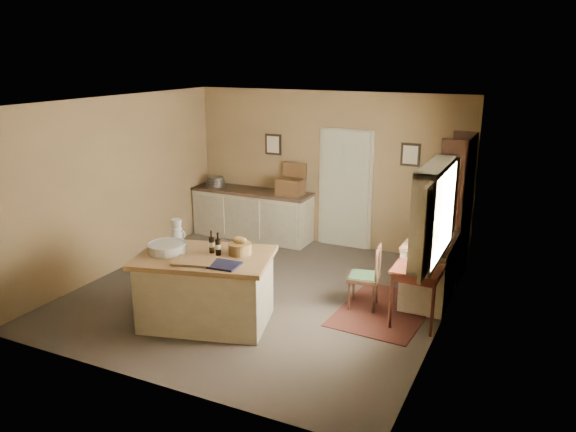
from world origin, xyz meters
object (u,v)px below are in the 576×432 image
work_island (205,287)px  shelving_unit (458,208)px  desk_chair (364,277)px  writing_desk (421,269)px  sideboard (253,212)px  right_cabinet (429,270)px

work_island → shelving_unit: size_ratio=0.86×
work_island → desk_chair: work_island is taller
work_island → shelving_unit: (2.56, 2.97, 0.60)m
work_island → shelving_unit: shelving_unit is taller
writing_desk → sideboard: bearing=150.6°
writing_desk → right_cabinet: right_cabinet is taller
desk_chair → right_cabinet: right_cabinet is taller
work_island → shelving_unit: 3.97m
desk_chair → work_island: bearing=-150.5°
writing_desk → shelving_unit: 1.73m
desk_chair → shelving_unit: size_ratio=0.40×
work_island → desk_chair: 2.10m
desk_chair → right_cabinet: (0.75, 0.58, 0.03)m
writing_desk → shelving_unit: size_ratio=0.45×
desk_chair → shelving_unit: shelving_unit is taller
desk_chair → shelving_unit: (0.90, 1.69, 0.65)m
desk_chair → right_cabinet: bearing=29.7°
right_cabinet → shelving_unit: bearing=81.9°
work_island → right_cabinet: bearing=22.7°
sideboard → writing_desk: bearing=-29.4°
sideboard → desk_chair: bearing=-35.6°
shelving_unit → writing_desk: bearing=-95.3°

